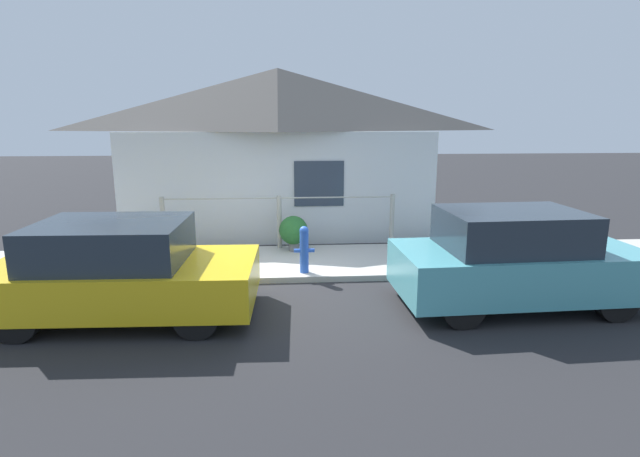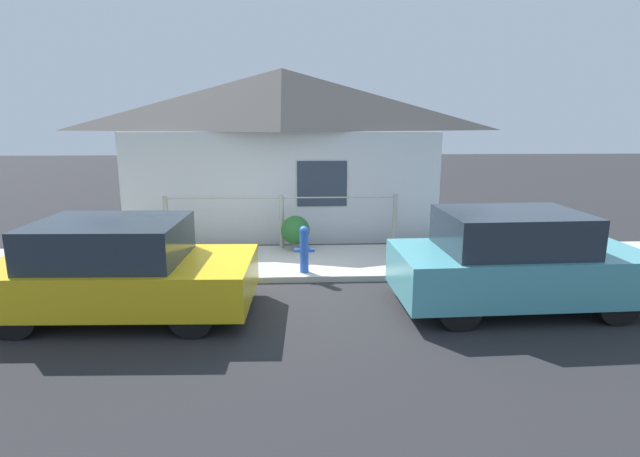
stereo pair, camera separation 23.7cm
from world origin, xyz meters
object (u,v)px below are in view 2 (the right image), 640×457
object	(u,v)px
fire_hydrant	(304,248)
potted_plant_near_hydrant	(295,231)
car_left	(120,269)
car_right	(515,261)

from	to	relation	value
fire_hydrant	potted_plant_near_hydrant	bearing A→B (deg)	96.09
fire_hydrant	potted_plant_near_hydrant	size ratio (longest dim) A/B	1.15
car_left	fire_hydrant	distance (m)	3.10
car_left	potted_plant_near_hydrant	size ratio (longest dim) A/B	5.10
car_left	car_right	world-z (taller)	car_right
car_right	potted_plant_near_hydrant	world-z (taller)	car_right
car_left	fire_hydrant	size ratio (longest dim) A/B	4.42
car_right	potted_plant_near_hydrant	bearing A→B (deg)	134.85
car_right	fire_hydrant	xyz separation A→B (m)	(-3.12, 1.58, -0.18)
car_right	fire_hydrant	size ratio (longest dim) A/B	4.35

